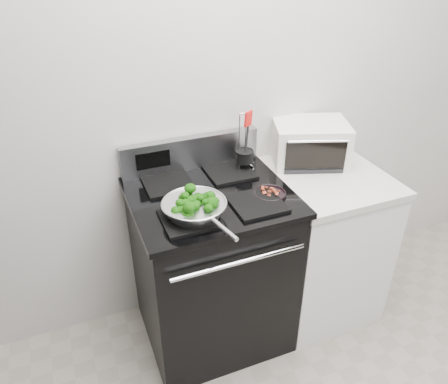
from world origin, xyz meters
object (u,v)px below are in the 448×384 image
bacon_plate (270,192)px  toaster_oven (310,143)px  skillet (195,208)px  utensil_holder (245,159)px  gas_range (212,266)px

bacon_plate → toaster_oven: bearing=36.6°
skillet → bacon_plate: size_ratio=2.90×
skillet → utensil_holder: (0.40, 0.34, 0.01)m
utensil_holder → skillet: bearing=-164.8°
utensil_holder → toaster_oven: utensil_holder is taller
bacon_plate → utensil_holder: (-0.01, 0.29, 0.04)m
utensil_holder → bacon_plate: bearing=-113.9°
gas_range → utensil_holder: size_ratio=3.38×
utensil_holder → gas_range: bearing=-171.2°
toaster_oven → utensil_holder: bearing=-159.9°
gas_range → toaster_oven: size_ratio=2.32×
skillet → utensil_holder: bearing=27.3°
skillet → utensil_holder: utensil_holder is taller
bacon_plate → utensil_holder: utensil_holder is taller
skillet → utensil_holder: 0.52m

